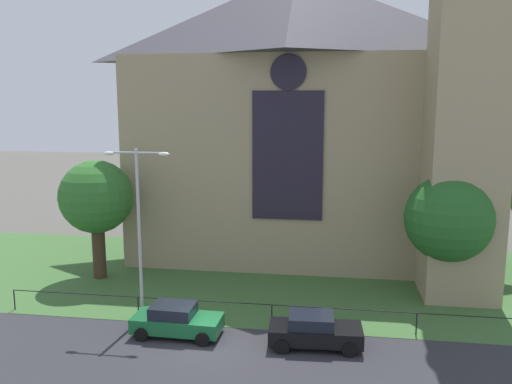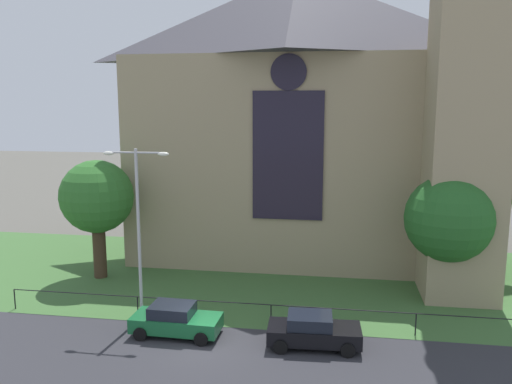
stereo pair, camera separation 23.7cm
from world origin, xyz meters
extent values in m
plane|color=#56544C|center=(0.00, 10.00, 0.00)|extent=(160.00, 160.00, 0.00)
cube|color=#2D2D33|center=(0.00, -2.00, 0.00)|extent=(120.00, 8.00, 0.01)
cube|color=#3D6633|center=(0.00, 8.00, 0.00)|extent=(120.00, 20.00, 0.01)
cube|color=tan|center=(2.70, 16.42, 7.00)|extent=(22.00, 12.00, 14.00)
pyramid|color=#47444C|center=(2.70, 16.42, 17.00)|extent=(22.00, 12.00, 6.00)
cube|color=black|center=(2.70, 10.37, 7.70)|extent=(4.40, 0.16, 8.00)
cylinder|color=black|center=(2.70, 10.37, 12.80)|extent=(2.20, 0.15, 2.20)
cube|color=tan|center=(12.70, 8.42, 9.00)|extent=(4.00, 4.00, 18.00)
cylinder|color=black|center=(2.70, 2.50, 1.10)|extent=(27.76, 0.05, 0.05)
cylinder|color=black|center=(-11.18, 2.50, 0.55)|extent=(0.07, 0.07, 1.10)
cylinder|color=black|center=(-4.24, 2.50, 0.55)|extent=(0.06, 0.07, 1.10)
cylinder|color=black|center=(2.70, 2.50, 0.55)|extent=(0.07, 0.07, 1.10)
cylinder|color=black|center=(9.65, 2.50, 0.55)|extent=(0.07, 0.07, 1.10)
cylinder|color=#423021|center=(-8.99, 8.20, 1.76)|extent=(0.82, 0.82, 3.51)
sphere|color=#2D6B28|center=(-8.99, 8.20, 5.22)|extent=(4.55, 4.55, 4.55)
cylinder|color=brown|center=(11.86, 7.31, 1.46)|extent=(0.70, 0.70, 2.92)
sphere|color=#235B23|center=(11.86, 7.31, 4.72)|extent=(4.80, 4.80, 4.80)
cylinder|color=#B2B2B7|center=(-3.98, 2.40, 4.38)|extent=(0.16, 0.16, 8.75)
cylinder|color=#B2B2B7|center=(-4.68, 2.40, 8.55)|extent=(1.40, 0.10, 0.10)
cylinder|color=#B2B2B7|center=(-3.28, 2.40, 8.55)|extent=(1.40, 0.10, 0.10)
ellipsoid|color=white|center=(-5.38, 2.40, 8.50)|extent=(0.57, 0.26, 0.20)
ellipsoid|color=white|center=(-2.58, 2.40, 8.50)|extent=(0.57, 0.26, 0.20)
cube|color=#196033|center=(-1.61, 0.80, 0.61)|extent=(4.24, 1.89, 0.70)
cube|color=black|center=(-1.81, 0.80, 1.23)|extent=(2.04, 1.64, 0.55)
cylinder|color=black|center=(-0.12, 1.67, 0.32)|extent=(0.64, 0.23, 0.64)
cylinder|color=black|center=(-0.16, -0.13, 0.32)|extent=(0.64, 0.23, 0.64)
cylinder|color=black|center=(-3.06, 1.73, 0.32)|extent=(0.64, 0.23, 0.64)
cylinder|color=black|center=(-3.10, -0.07, 0.32)|extent=(0.64, 0.23, 0.64)
cube|color=black|center=(4.93, 0.63, 0.61)|extent=(4.28, 2.00, 0.70)
cube|color=black|center=(4.73, 0.62, 1.23)|extent=(2.07, 1.69, 0.55)
cylinder|color=black|center=(6.35, 1.60, 0.32)|extent=(0.65, 0.25, 0.64)
cylinder|color=black|center=(6.44, -0.20, 0.32)|extent=(0.65, 0.25, 0.64)
cylinder|color=black|center=(3.41, 1.46, 0.32)|extent=(0.65, 0.25, 0.64)
cylinder|color=black|center=(3.50, -0.34, 0.32)|extent=(0.65, 0.25, 0.64)
camera|label=1|loc=(5.56, -21.73, 10.89)|focal=36.50mm
camera|label=2|loc=(5.80, -21.69, 10.89)|focal=36.50mm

